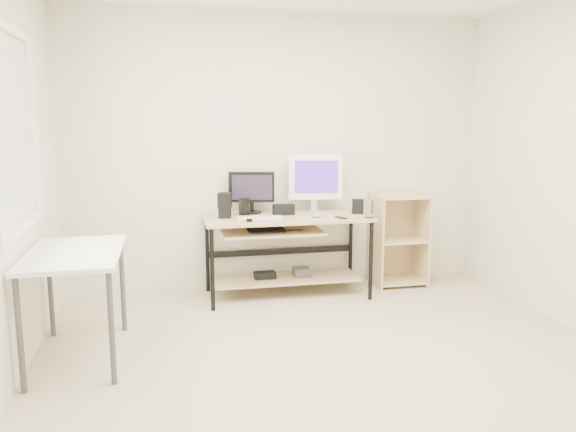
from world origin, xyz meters
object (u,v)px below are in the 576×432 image
(audio_controller, at_px, (244,207))
(side_table, at_px, (75,263))
(desk, at_px, (284,239))
(white_imac, at_px, (316,178))
(shelf_unit, at_px, (397,238))
(black_monitor, at_px, (252,190))

(audio_controller, bearing_deg, side_table, -158.16)
(desk, distance_m, white_imac, 0.66)
(desk, distance_m, side_table, 1.97)
(shelf_unit, relative_size, black_monitor, 2.13)
(audio_controller, bearing_deg, black_monitor, 32.42)
(desk, height_order, shelf_unit, shelf_unit)
(side_table, relative_size, black_monitor, 2.36)
(desk, xyz_separation_m, black_monitor, (-0.27, 0.20, 0.43))
(white_imac, bearing_deg, desk, -144.08)
(side_table, bearing_deg, black_monitor, 42.32)
(black_monitor, relative_size, audio_controller, 2.62)
(side_table, xyz_separation_m, black_monitor, (1.39, 1.26, 0.30))
(side_table, relative_size, white_imac, 1.83)
(side_table, bearing_deg, desk, 32.65)
(white_imac, bearing_deg, black_monitor, -174.27)
(shelf_unit, distance_m, audio_controller, 1.58)
(desk, xyz_separation_m, side_table, (-1.65, -1.06, 0.13))
(shelf_unit, distance_m, black_monitor, 1.53)
(shelf_unit, height_order, black_monitor, black_monitor)
(desk, relative_size, white_imac, 2.74)
(desk, bearing_deg, white_imac, 28.54)
(side_table, distance_m, black_monitor, 1.90)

